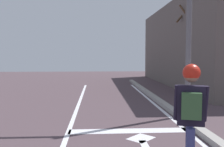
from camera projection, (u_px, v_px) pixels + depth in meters
The scene contains 7 objects.
lane_line_center at pixel (68, 133), 6.11m from camera, with size 0.12×20.00×0.01m, color silver.
lane_line_curbside at pixel (187, 131), 6.28m from camera, with size 0.12×20.00×0.01m, color silver.
stop_bar at pixel (131, 131), 6.28m from camera, with size 3.06×0.40×0.01m, color silver.
lane_arrow_head at pixel (141, 138), 5.72m from camera, with size 0.56×0.44×0.01m, color silver.
curb_strip at pixel (197, 128), 6.30m from camera, with size 0.24×24.00×0.14m, color #99938E.
skater at pixel (191, 107), 3.57m from camera, with size 0.44×0.61×1.66m.
roadside_tree at pixel (187, 53), 12.95m from camera, with size 1.13×1.05×4.40m.
Camera 1 is at (1.13, -0.05, 1.85)m, focal length 40.86 mm.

